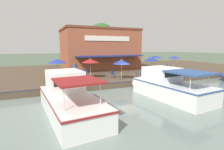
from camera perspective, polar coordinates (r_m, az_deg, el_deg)
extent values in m
plane|color=#4C5B47|center=(18.27, 5.98, -4.16)|extent=(220.00, 220.00, 0.00)
cube|color=#4C3D2D|center=(28.15, -5.10, 1.14)|extent=(22.00, 56.00, 0.60)
cube|color=#2D2D33|center=(18.22, 5.85, -2.10)|extent=(0.20, 50.40, 0.10)
cube|color=brown|center=(30.24, -4.37, 8.19)|extent=(8.49, 11.75, 6.23)
cube|color=brown|center=(30.37, -4.44, 14.37)|extent=(8.66, 11.98, 0.30)
cube|color=navy|center=(25.47, -0.50, 6.22)|extent=(1.80, 9.99, 0.16)
cube|color=silver|center=(26.26, -1.26, 11.83)|extent=(0.08, 7.05, 0.70)
cylinder|color=#B7B7B7|center=(27.61, 19.55, 3.38)|extent=(0.06, 0.06, 2.16)
cylinder|color=#2D2D33|center=(27.73, 19.44, 1.23)|extent=(0.36, 0.36, 0.06)
cone|color=navy|center=(27.54, 19.67, 5.51)|extent=(1.87, 1.87, 0.35)
cone|color=white|center=(27.54, 19.67, 5.55)|extent=(1.16, 1.16, 0.28)
sphere|color=white|center=(27.53, 19.69, 5.88)|extent=(0.08, 0.08, 0.08)
cylinder|color=#B7B7B7|center=(21.32, -17.35, 1.84)|extent=(0.06, 0.06, 2.07)
cylinder|color=#2D2D33|center=(21.47, -17.22, -0.82)|extent=(0.36, 0.36, 0.06)
cone|color=navy|center=(21.23, -17.47, 4.42)|extent=(2.15, 2.15, 0.49)
cone|color=white|center=(21.23, -17.48, 4.48)|extent=(1.33, 1.33, 0.39)
sphere|color=white|center=(21.21, -17.50, 5.08)|extent=(0.08, 0.08, 0.08)
cylinder|color=#B7B7B7|center=(24.43, 13.75, 3.21)|extent=(0.06, 0.06, 2.36)
cylinder|color=#2D2D33|center=(24.57, 13.65, 0.54)|extent=(0.36, 0.36, 0.06)
cone|color=navy|center=(24.34, 13.85, 5.84)|extent=(1.98, 1.98, 0.37)
cone|color=white|center=(24.34, 13.85, 5.89)|extent=(1.23, 1.23, 0.30)
sphere|color=white|center=(24.33, 13.86, 6.28)|extent=(0.08, 0.08, 0.08)
cylinder|color=#B7B7B7|center=(20.25, -7.04, 1.86)|extent=(0.06, 0.06, 2.10)
cylinder|color=#2D2D33|center=(20.40, -6.99, -0.98)|extent=(0.36, 0.36, 0.06)
cone|color=maroon|center=(20.15, -7.10, 4.64)|extent=(2.05, 2.05, 0.43)
cone|color=white|center=(20.14, -7.10, 4.69)|extent=(1.27, 1.27, 0.34)
sphere|color=white|center=(20.13, -7.11, 5.24)|extent=(0.08, 0.08, 0.08)
cylinder|color=#B7B7B7|center=(19.59, 3.09, 1.57)|extent=(0.06, 0.06, 2.03)
cylinder|color=#2D2D33|center=(19.75, 3.07, -1.26)|extent=(0.36, 0.36, 0.06)
cone|color=navy|center=(19.49, 3.11, 4.32)|extent=(1.95, 1.95, 0.48)
cone|color=white|center=(19.49, 3.11, 4.38)|extent=(1.21, 1.21, 0.38)
sphere|color=white|center=(19.47, 3.12, 5.02)|extent=(0.08, 0.08, 0.08)
cylinder|color=#B7B7B7|center=(21.49, 12.65, 2.28)|extent=(0.06, 0.06, 2.21)
cylinder|color=#2D2D33|center=(21.64, 12.55, -0.55)|extent=(0.36, 0.36, 0.06)
cone|color=navy|center=(21.39, 12.75, 5.07)|extent=(1.79, 1.79, 0.37)
cone|color=yellow|center=(21.39, 12.75, 5.12)|extent=(1.11, 1.11, 0.30)
sphere|color=yellow|center=(21.38, 12.77, 5.57)|extent=(0.08, 0.08, 0.08)
cube|color=navy|center=(21.70, -8.60, 0.08)|extent=(0.05, 0.05, 0.42)
cube|color=navy|center=(21.78, -9.63, 0.08)|extent=(0.05, 0.05, 0.42)
cube|color=navy|center=(22.08, -8.40, 0.24)|extent=(0.05, 0.05, 0.42)
cube|color=navy|center=(22.16, -9.41, 0.24)|extent=(0.05, 0.05, 0.42)
cube|color=navy|center=(21.90, -9.02, 0.71)|extent=(0.59, 0.59, 0.05)
cube|color=navy|center=(22.06, -8.93, 1.36)|extent=(0.23, 0.41, 0.40)
cube|color=navy|center=(20.66, 1.34, -0.27)|extent=(0.05, 0.05, 0.42)
cube|color=navy|center=(20.36, 0.62, -0.41)|extent=(0.05, 0.05, 0.42)
cube|color=navy|center=(20.91, 0.50, -0.16)|extent=(0.05, 0.05, 0.42)
cube|color=navy|center=(20.62, -0.23, -0.29)|extent=(0.05, 0.05, 0.42)
cube|color=navy|center=(20.60, 0.56, 0.30)|extent=(0.59, 0.59, 0.05)
cube|color=navy|center=(20.70, 0.14, 0.97)|extent=(0.22, 0.42, 0.40)
cube|color=navy|center=(17.20, -15.01, -2.49)|extent=(0.05, 0.05, 0.42)
cube|color=navy|center=(17.21, -16.34, -2.54)|extent=(0.05, 0.05, 0.42)
cube|color=navy|center=(17.59, -14.98, -2.23)|extent=(0.05, 0.05, 0.42)
cube|color=navy|center=(17.60, -16.28, -2.28)|extent=(0.05, 0.05, 0.42)
cube|color=navy|center=(17.36, -15.68, -1.70)|extent=(0.51, 0.51, 0.05)
cube|color=navy|center=(17.52, -15.69, -0.85)|extent=(0.11, 0.44, 0.40)
cube|color=navy|center=(29.02, 18.34, 1.97)|extent=(0.05, 0.05, 0.42)
cube|color=navy|center=(28.65, 18.01, 1.90)|extent=(0.05, 0.05, 0.42)
cube|color=navy|center=(29.18, 17.63, 2.04)|extent=(0.05, 0.05, 0.42)
cube|color=navy|center=(28.82, 17.29, 1.98)|extent=(0.05, 0.05, 0.42)
cube|color=navy|center=(28.89, 17.84, 2.39)|extent=(0.58, 0.58, 0.05)
cube|color=navy|center=(28.95, 17.50, 2.87)|extent=(0.22, 0.42, 0.40)
cube|color=navy|center=(20.61, 10.76, -0.45)|extent=(0.05, 0.05, 0.42)
cube|color=navy|center=(20.45, 9.75, -0.50)|extent=(0.05, 0.05, 0.42)
cube|color=navy|center=(20.97, 10.30, -0.28)|extent=(0.05, 0.05, 0.42)
cube|color=navy|center=(20.81, 9.30, -0.32)|extent=(0.05, 0.05, 0.42)
cube|color=navy|center=(20.68, 10.04, 0.19)|extent=(0.51, 0.51, 0.05)
cube|color=navy|center=(20.82, 9.84, 0.89)|extent=(0.11, 0.44, 0.40)
cylinder|color=#337547|center=(21.61, -11.87, 0.49)|extent=(0.13, 0.13, 0.83)
cylinder|color=#337547|center=(21.76, -12.07, 0.54)|extent=(0.13, 0.13, 0.83)
cylinder|color=#2D5193|center=(21.59, -12.04, 2.47)|extent=(0.48, 0.48, 0.66)
sphere|color=brown|center=(21.55, -12.07, 3.63)|extent=(0.22, 0.22, 0.22)
cube|color=white|center=(14.87, 18.82, -4.78)|extent=(6.76, 3.38, 1.30)
ellipsoid|color=white|center=(17.18, 10.79, -2.63)|extent=(2.54, 2.86, 1.30)
cube|color=#2D4C84|center=(14.75, 18.94, -2.63)|extent=(6.84, 3.43, 0.10)
cube|color=white|center=(15.43, 15.90, 0.40)|extent=(2.84, 2.47, 1.11)
cube|color=black|center=(14.52, 19.53, 0.25)|extent=(0.24, 1.96, 0.39)
cube|color=#2D4C84|center=(13.61, 23.94, 0.77)|extent=(3.07, 2.63, 0.14)
cylinder|color=silver|center=(14.00, 29.04, -1.47)|extent=(0.05, 0.05, 1.01)
cylinder|color=silver|center=(12.40, 24.17, -2.35)|extent=(0.05, 0.05, 1.01)
cube|color=white|center=(11.04, -13.37, -9.59)|extent=(7.19, 3.19, 1.20)
ellipsoid|color=white|center=(14.32, -17.06, -5.42)|extent=(2.67, 2.68, 1.20)
cube|color=maroon|center=(10.88, -13.47, -6.98)|extent=(7.28, 3.24, 0.10)
cube|color=white|center=(11.88, -15.16, -1.92)|extent=(2.57, 2.28, 1.37)
cube|color=black|center=(10.72, -13.73, -2.10)|extent=(0.21, 1.83, 0.48)
cube|color=maroon|center=(9.05, -11.05, -1.90)|extent=(2.58, 2.41, 0.11)
cylinder|color=silver|center=(8.84, -3.83, -5.96)|extent=(0.05, 0.05, 1.19)
cylinder|color=silver|center=(8.28, -15.50, -7.32)|extent=(0.05, 0.05, 1.19)
cylinder|color=#473323|center=(18.83, 7.98, -0.61)|extent=(0.18, 0.18, 0.86)
cylinder|color=#2D2D33|center=(18.76, 8.01, 0.74)|extent=(0.22, 0.22, 0.04)
cylinder|color=brown|center=(32.86, -3.44, 5.80)|extent=(0.42, 0.42, 3.40)
sphere|color=#285623|center=(32.85, -3.50, 12.13)|extent=(5.13, 5.13, 5.13)
sphere|color=#285623|center=(31.60, -4.17, 11.31)|extent=(3.59, 3.59, 3.59)
cylinder|color=brown|center=(36.43, -3.80, 5.78)|extent=(0.35, 0.35, 2.98)
sphere|color=#427A38|center=(36.39, -3.86, 11.06)|extent=(4.97, 4.97, 4.97)
sphere|color=#427A38|center=(35.19, -4.46, 10.31)|extent=(3.48, 3.48, 3.48)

